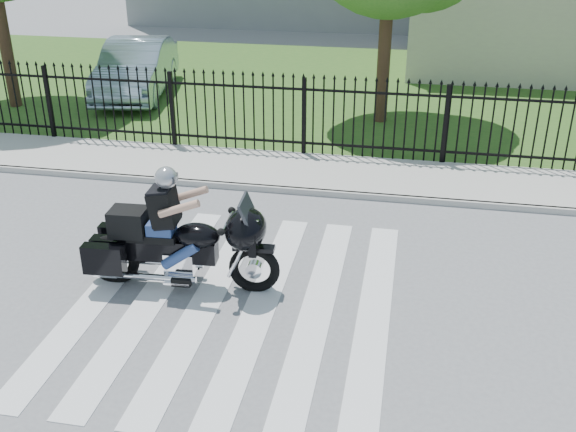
# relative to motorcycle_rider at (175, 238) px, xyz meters

# --- Properties ---
(ground) EXTENTS (120.00, 120.00, 0.00)m
(ground) POSITION_rel_motorcycle_rider_xyz_m (0.94, -0.30, -0.79)
(ground) COLOR slate
(ground) RESTS_ON ground
(crosswalk) EXTENTS (5.00, 5.50, 0.01)m
(crosswalk) POSITION_rel_motorcycle_rider_xyz_m (0.94, -0.30, -0.79)
(crosswalk) COLOR silver
(crosswalk) RESTS_ON ground
(sidewalk) EXTENTS (40.00, 2.00, 0.12)m
(sidewalk) POSITION_rel_motorcycle_rider_xyz_m (0.94, 4.70, -0.73)
(sidewalk) COLOR #ADAAA3
(sidewalk) RESTS_ON ground
(curb) EXTENTS (40.00, 0.12, 0.12)m
(curb) POSITION_rel_motorcycle_rider_xyz_m (0.94, 3.70, -0.73)
(curb) COLOR #ADAAA3
(curb) RESTS_ON ground
(grass_strip) EXTENTS (40.00, 12.00, 0.02)m
(grass_strip) POSITION_rel_motorcycle_rider_xyz_m (0.94, 11.70, -0.78)
(grass_strip) COLOR #2D561D
(grass_strip) RESTS_ON ground
(iron_fence) EXTENTS (26.00, 0.04, 1.80)m
(iron_fence) POSITION_rel_motorcycle_rider_xyz_m (0.94, 5.70, 0.11)
(iron_fence) COLOR black
(iron_fence) RESTS_ON ground
(building_low) EXTENTS (10.00, 6.00, 3.50)m
(building_low) POSITION_rel_motorcycle_rider_xyz_m (7.94, 15.70, 0.96)
(building_low) COLOR beige
(building_low) RESTS_ON ground
(motorcycle_rider) EXTENTS (2.93, 0.97, 1.93)m
(motorcycle_rider) POSITION_rel_motorcycle_rider_xyz_m (0.00, 0.00, 0.00)
(motorcycle_rider) COLOR black
(motorcycle_rider) RESTS_ON ground
(parked_car) EXTENTS (2.45, 4.95, 1.56)m
(parked_car) POSITION_rel_motorcycle_rider_xyz_m (-4.65, 9.87, 0.01)
(parked_car) COLOR #95ABBB
(parked_car) RESTS_ON grass_strip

